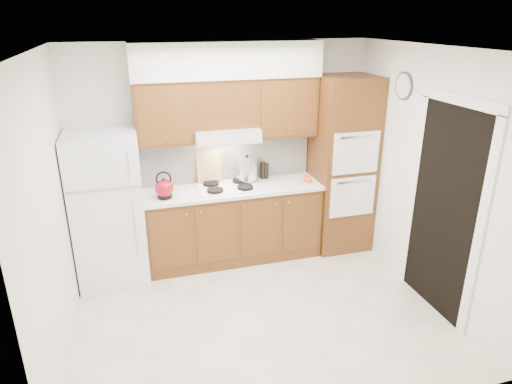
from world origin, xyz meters
TOP-DOWN VIEW (x-y plane):
  - floor at (0.00, 0.00)m, footprint 3.60×3.60m
  - ceiling at (0.00, 0.00)m, footprint 3.60×3.60m
  - wall_back at (0.00, 1.50)m, footprint 3.60×0.02m
  - wall_left at (-1.80, 0.00)m, footprint 0.02×3.00m
  - wall_right at (1.80, 0.00)m, footprint 0.02×3.00m
  - fridge at (-1.41, 1.14)m, footprint 0.75×0.72m
  - base_cabinets at (0.02, 1.20)m, footprint 2.11×0.60m
  - countertop at (0.03, 1.19)m, footprint 2.13×0.62m
  - backsplash at (0.02, 1.49)m, footprint 2.11×0.03m
  - oven_cabinet at (1.44, 1.18)m, footprint 0.70×0.65m
  - upper_cab_left at (-0.71, 1.33)m, footprint 0.63×0.33m
  - upper_cab_right at (0.72, 1.33)m, footprint 0.73×0.33m
  - range_hood at (-0.02, 1.27)m, footprint 0.75×0.45m
  - upper_cab_over_hood at (-0.02, 1.33)m, footprint 0.75×0.33m
  - soffit at (0.03, 1.32)m, footprint 2.13×0.36m
  - cooktop at (-0.02, 1.21)m, footprint 0.74×0.50m
  - doorway at (1.79, -0.35)m, footprint 0.02×0.90m
  - wall_clock at (1.79, 0.55)m, footprint 0.02×0.30m
  - kettle at (-0.78, 1.08)m, footprint 0.27×0.27m
  - cutting_board at (-0.20, 1.44)m, footprint 0.30×0.11m
  - stock_pot at (0.25, 1.35)m, footprint 0.28×0.28m
  - condiment_a at (0.47, 1.40)m, footprint 0.06×0.06m
  - condiment_b at (0.51, 1.40)m, footprint 0.06×0.06m
  - condiment_c at (0.46, 1.41)m, footprint 0.06×0.06m
  - orange_near at (0.96, 1.09)m, footprint 0.09×0.09m
  - orange_far at (0.95, 1.13)m, footprint 0.09×0.09m

SIDE VIEW (x-z plane):
  - floor at x=0.00m, z-range 0.00..0.00m
  - base_cabinets at x=0.02m, z-range 0.00..0.90m
  - fridge at x=-1.41m, z-range 0.00..1.72m
  - countertop at x=0.03m, z-range 0.90..0.94m
  - cooktop at x=-0.02m, z-range 0.94..0.95m
  - orange_near at x=0.96m, z-range 0.94..1.01m
  - orange_far at x=0.95m, z-range 0.94..1.03m
  - condiment_c at x=0.46m, z-range 0.94..1.09m
  - condiment_b at x=0.51m, z-range 0.94..1.14m
  - condiment_a at x=0.47m, z-range 0.94..1.15m
  - doorway at x=1.79m, z-range 0.00..2.10m
  - kettle at x=-0.78m, z-range 0.95..1.16m
  - oven_cabinet at x=1.44m, z-range 0.00..2.20m
  - stock_pot at x=0.25m, z-range 0.97..1.25m
  - cutting_board at x=-0.20m, z-range 0.94..1.34m
  - backsplash at x=0.02m, z-range 0.94..1.50m
  - wall_back at x=0.00m, z-range 0.00..2.60m
  - wall_left at x=-1.80m, z-range 0.00..2.60m
  - wall_right at x=1.80m, z-range 0.00..2.60m
  - range_hood at x=-0.02m, z-range 1.50..1.65m
  - upper_cab_left at x=-0.71m, z-range 1.50..2.20m
  - upper_cab_right at x=0.72m, z-range 1.50..2.20m
  - upper_cab_over_hood at x=-0.02m, z-range 1.65..2.20m
  - wall_clock at x=1.79m, z-range 2.00..2.30m
  - soffit at x=0.03m, z-range 2.20..2.60m
  - ceiling at x=0.00m, z-range 2.60..2.60m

